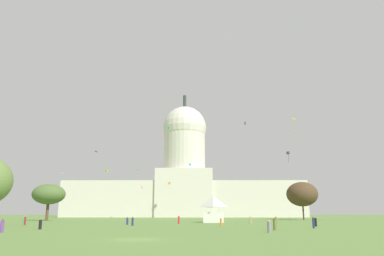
{
  "coord_description": "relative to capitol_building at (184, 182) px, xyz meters",
  "views": [
    {
      "loc": [
        5.16,
        -33.85,
        2.32
      ],
      "look_at": [
        4.34,
        93.93,
        31.89
      ],
      "focal_mm": 34.3,
      "sensor_mm": 36.0,
      "label": 1
    }
  ],
  "objects": [
    {
      "name": "tree_west_near",
      "position": [
        -38.99,
        -85.05,
        -10.47
      ],
      "size": [
        11.7,
        11.11,
        10.85
      ],
      "color": "brown",
      "rests_on": "ground_plane"
    },
    {
      "name": "person_orange_back_right",
      "position": [
        10.04,
        -131.58,
        -17.57
      ],
      "size": [
        0.48,
        0.48,
        1.46
      ],
      "rotation": [
        0.0,
        0.0,
        4.04
      ],
      "color": "orange",
      "rests_on": "ground_plane"
    },
    {
      "name": "person_navy_near_tree_east",
      "position": [
        -7.92,
        -123.19,
        -17.56
      ],
      "size": [
        0.56,
        0.56,
        1.49
      ],
      "rotation": [
        0.0,
        0.0,
        0.91
      ],
      "color": "navy",
      "rests_on": "ground_plane"
    },
    {
      "name": "person_red_back_left",
      "position": [
        2.03,
        -117.03,
        -17.43
      ],
      "size": [
        0.55,
        0.55,
        1.77
      ],
      "rotation": [
        0.0,
        0.0,
        0.39
      ],
      "color": "red",
      "rests_on": "ground_plane"
    },
    {
      "name": "person_grey_back_center",
      "position": [
        14.28,
        -152.82,
        -17.59
      ],
      "size": [
        0.59,
        0.59,
        1.46
      ],
      "rotation": [
        0.0,
        0.0,
        5.95
      ],
      "color": "gray",
      "rests_on": "ground_plane"
    },
    {
      "name": "capitol_building",
      "position": [
        0.0,
        0.0,
        0.0
      ],
      "size": [
        124.56,
        26.94,
        66.96
      ],
      "color": "beige",
      "rests_on": "ground_plane"
    },
    {
      "name": "ground_plane",
      "position": [
        0.22,
        -164.1,
        -18.24
      ],
      "size": [
        800.0,
        800.0,
        0.0
      ],
      "primitive_type": "plane",
      "color": "olive"
    },
    {
      "name": "kite_black_mid",
      "position": [
        38.72,
        -68.92,
        4.74
      ],
      "size": [
        1.13,
        1.13,
        3.87
      ],
      "rotation": [
        0.0,
        0.0,
        2.22
      ],
      "color": "black"
    },
    {
      "name": "kite_cyan_mid",
      "position": [
        3.76,
        -65.33,
        1.15
      ],
      "size": [
        0.87,
        0.81,
        0.89
      ],
      "rotation": [
        0.0,
        0.0,
        4.54
      ],
      "color": "#33BCDB"
    },
    {
      "name": "kite_orange_low",
      "position": [
        -6.44,
        -22.83,
        -2.33
      ],
      "size": [
        1.17,
        1.19,
        3.63
      ],
      "rotation": [
        0.0,
        0.0,
        5.99
      ],
      "color": "orange"
    },
    {
      "name": "kite_green_mid",
      "position": [
        -20.28,
        -30.95,
        2.9
      ],
      "size": [
        1.23,
        1.07,
        2.21
      ],
      "rotation": [
        0.0,
        0.0,
        2.56
      ],
      "color": "green"
    },
    {
      "name": "kite_turquoise_mid",
      "position": [
        -3.75,
        -71.13,
        13.46
      ],
      "size": [
        0.67,
        0.54,
        1.14
      ],
      "rotation": [
        0.0,
        0.0,
        4.99
      ],
      "color": "teal"
    },
    {
      "name": "kite_gold_mid",
      "position": [
        26.81,
        -119.72,
        3.81
      ],
      "size": [
        1.65,
        1.6,
        3.12
      ],
      "rotation": [
        0.0,
        0.0,
        3.9
      ],
      "color": "gold"
    },
    {
      "name": "kite_lime_mid",
      "position": [
        -31.63,
        -43.18,
        1.34
      ],
      "size": [
        1.21,
        1.21,
        1.17
      ],
      "rotation": [
        0.0,
        0.0,
        3.87
      ],
      "color": "#8CD133"
    },
    {
      "name": "person_olive_lawn_far_left",
      "position": [
        21.75,
        -122.12,
        -17.53
      ],
      "size": [
        0.64,
        0.64,
        1.59
      ],
      "rotation": [
        0.0,
        0.0,
        4.1
      ],
      "color": "olive",
      "rests_on": "ground_plane"
    },
    {
      "name": "person_tan_front_center",
      "position": [
        17.13,
        -118.82,
        -17.45
      ],
      "size": [
        0.47,
        0.47,
        1.68
      ],
      "rotation": [
        0.0,
        0.0,
        5.42
      ],
      "color": "tan",
      "rests_on": "ground_plane"
    },
    {
      "name": "kite_pink_low",
      "position": [
        -39.71,
        -73.29,
        -3.27
      ],
      "size": [
        1.44,
        1.28,
        2.95
      ],
      "rotation": [
        0.0,
        0.0,
        3.65
      ],
      "color": "pink"
    },
    {
      "name": "event_tent",
      "position": [
        10.02,
        -106.15,
        -15.03
      ],
      "size": [
        5.4,
        6.84,
        6.2
      ],
      "rotation": [
        0.0,
        0.0,
        -0.05
      ],
      "color": "white",
      "rests_on": "ground_plane"
    },
    {
      "name": "kite_blue_mid",
      "position": [
        -23.17,
        -90.84,
        1.01
      ],
      "size": [
        1.41,
        1.68,
        0.46
      ],
      "rotation": [
        0.0,
        0.0,
        2.03
      ],
      "color": "blue"
    },
    {
      "name": "person_navy_deep_crowd",
      "position": [
        23.43,
        -140.53,
        -17.43
      ],
      "size": [
        0.38,
        0.38,
        1.73
      ],
      "rotation": [
        0.0,
        0.0,
        1.71
      ],
      "color": "navy",
      "rests_on": "ground_plane"
    },
    {
      "name": "person_black_near_tree_west",
      "position": [
        26.3,
        -132.65,
        -17.5
      ],
      "size": [
        0.57,
        0.57,
        1.61
      ],
      "rotation": [
        0.0,
        0.0,
        3.92
      ],
      "color": "black",
      "rests_on": "ground_plane"
    },
    {
      "name": "person_purple_edge_east",
      "position": [
        -17.44,
        -153.17,
        -17.49
      ],
      "size": [
        0.4,
        0.4,
        1.64
      ],
      "rotation": [
        0.0,
        0.0,
        0.01
      ],
      "color": "#703D93",
      "rests_on": "ground_plane"
    },
    {
      "name": "person_navy_mid_center",
      "position": [
        -5.92,
        -129.04,
        -17.49
      ],
      "size": [
        0.41,
        0.41,
        1.62
      ],
      "rotation": [
        0.0,
        0.0,
        1.64
      ],
      "color": "navy",
      "rests_on": "ground_plane"
    },
    {
      "name": "person_maroon_lawn_far_right",
      "position": [
        -27.29,
        -125.35,
        -17.43
      ],
      "size": [
        0.41,
        0.41,
        1.74
      ],
      "rotation": [
        0.0,
        0.0,
        2.91
      ],
      "color": "maroon",
      "rests_on": "ground_plane"
    },
    {
      "name": "kite_magenta_high",
      "position": [
        30.08,
        -24.89,
        26.49
      ],
      "size": [
        0.64,
        1.08,
        1.57
      ],
      "rotation": [
        0.0,
        0.0,
        1.47
      ],
      "color": "#D1339E"
    },
    {
      "name": "tree_east_far",
      "position": [
        42.27,
        -70.55,
        -9.75
      ],
      "size": [
        15.09,
        15.13,
        12.62
      ],
      "color": "#4C3823",
      "rests_on": "ground_plane"
    },
    {
      "name": "kite_red_low",
      "position": [
        -16.37,
        -44.45,
        -5.69
      ],
      "size": [
        0.39,
        1.19,
        1.52
      ],
      "rotation": [
        0.0,
        0.0,
        0.76
      ],
      "color": "red"
    },
    {
      "name": "person_black_near_tent",
      "position": [
        -16.59,
        -144.19,
        -17.55
      ],
      "size": [
        0.6,
        0.6,
        1.52
      ],
      "rotation": [
        0.0,
        0.0,
        5.66
      ],
      "color": "black",
      "rests_on": "ground_plane"
    },
    {
      "name": "person_olive_front_right",
      "position": [
        16.34,
        -146.31,
        -17.51
      ],
      "size": [
        0.48,
        0.48,
        1.61
      ],
      "rotation": [
        0.0,
        0.0,
        3.12
      ],
      "color": "olive",
      "rests_on": "ground_plane"
    }
  ]
}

